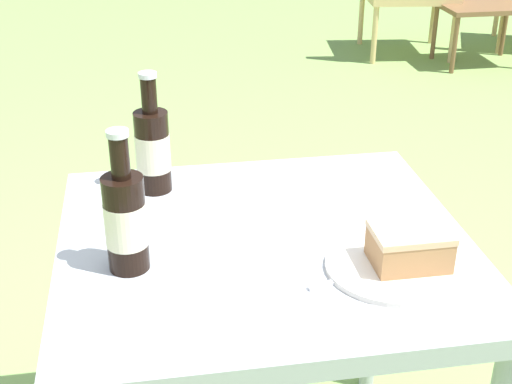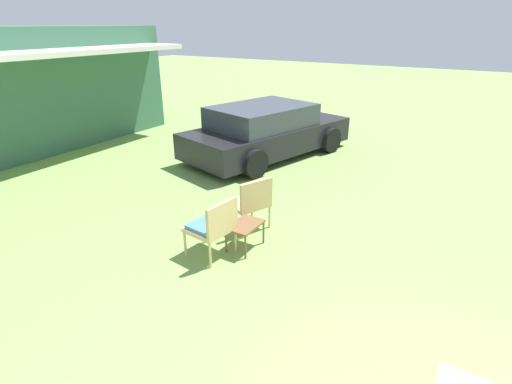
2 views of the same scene
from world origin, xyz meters
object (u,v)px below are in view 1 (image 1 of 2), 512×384
(garden_side_table, at_px, (484,12))
(patio_table, at_px, (264,272))
(cola_bottle_near, at_px, (153,148))
(cola_bottle_far, at_px, (125,219))
(cake_on_plate, at_px, (402,254))

(garden_side_table, height_order, patio_table, patio_table)
(cola_bottle_near, bearing_deg, garden_side_table, 53.06)
(cola_bottle_far, bearing_deg, garden_side_table, 55.05)
(garden_side_table, relative_size, cola_bottle_near, 2.11)
(cake_on_plate, height_order, cola_bottle_far, cola_bottle_far)
(garden_side_table, bearing_deg, cola_bottle_near, -126.94)
(patio_table, distance_m, cola_bottle_far, 0.31)
(garden_side_table, xyz_separation_m, cake_on_plate, (-1.77, -3.29, 0.38))
(patio_table, bearing_deg, garden_side_table, 57.74)
(cola_bottle_near, height_order, cola_bottle_far, same)
(cake_on_plate, bearing_deg, cola_bottle_far, 170.10)
(cola_bottle_far, bearing_deg, cake_on_plate, -9.90)
(garden_side_table, bearing_deg, cake_on_plate, -118.27)
(cake_on_plate, bearing_deg, cola_bottle_near, 137.25)
(cola_bottle_near, bearing_deg, patio_table, -51.53)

